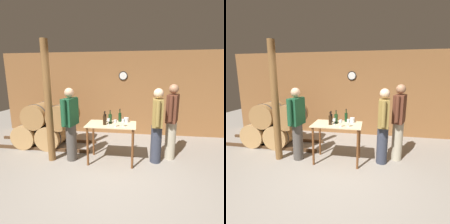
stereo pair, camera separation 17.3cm
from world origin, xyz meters
The scene contains 16 objects.
ground_plane centered at (0.00, 0.00, 0.00)m, with size 14.00×14.00×0.00m, color gray.
back_wall centered at (0.00, 2.84, 1.35)m, with size 8.40×0.08×2.70m.
barrel_rack centered at (-2.03, 1.46, 0.60)m, with size 2.95×0.82×1.23m.
tasting_table centered at (-0.11, 0.79, 0.71)m, with size 1.09×0.64×0.90m.
wooden_post centered at (-1.51, 0.66, 1.35)m, with size 0.16×0.16×2.70m.
wine_bottle_far_left centered at (-0.28, 0.91, 1.00)m, with size 0.07×0.07×0.26m.
wine_bottle_left centered at (-0.25, 0.70, 1.01)m, with size 0.07×0.07×0.29m.
wine_bottle_center centered at (-0.15, 0.85, 1.01)m, with size 0.08×0.08×0.30m.
wine_bottle_right centered at (0.05, 1.03, 1.01)m, with size 0.07×0.07×0.30m.
wine_glass_near_left centered at (-0.17, 0.74, 0.99)m, with size 0.07×0.07×0.13m.
wine_glass_near_center centered at (0.00, 0.58, 1.01)m, with size 0.06×0.06×0.15m.
wine_glass_near_right centered at (0.16, 0.61, 1.02)m, with size 0.07×0.07×0.16m.
ice_bucket centered at (0.20, 0.97, 0.95)m, with size 0.11×0.11×0.11m.
person_host centered at (1.24, 1.13, 0.94)m, with size 0.34×0.56×1.77m.
person_visitor_with_scarf centered at (-1.04, 0.74, 0.89)m, with size 0.29×0.58×1.69m.
person_visitor_bearded centered at (0.89, 0.90, 0.89)m, with size 0.25×0.59×1.69m.
Camera 1 is at (0.42, -2.92, 1.95)m, focal length 28.00 mm.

